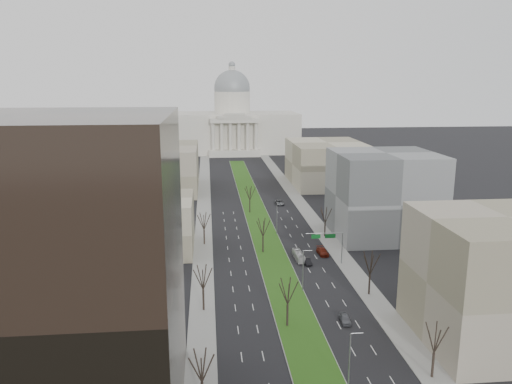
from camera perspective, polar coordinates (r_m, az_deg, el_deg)
ground at (r=168.89m, az=-0.03°, el=-2.38°), size 600.00×600.00×0.00m
median at (r=167.89m, az=0.00°, el=-2.44°), size 8.00×222.03×0.20m
sidewalk_left at (r=144.15m, az=-6.03°, el=-5.08°), size 5.00×330.00×0.15m
sidewalk_right at (r=147.93m, az=7.70°, el=-4.66°), size 5.00×330.00×0.15m
capitol at (r=313.53m, az=-2.70°, el=7.61°), size 80.00×46.00×55.00m
building_glass_tower at (r=68.26m, az=-23.60°, el=-8.90°), size 34.00×30.00×40.00m
building_beige_left at (r=133.67m, az=-12.79°, el=-3.66°), size 26.00×22.00×14.00m
building_tan_right at (r=94.78m, az=26.18°, el=-8.98°), size 26.00×24.00×22.00m
building_grey_right at (r=146.75m, az=14.39°, el=-0.27°), size 28.00×26.00×24.00m
building_far_left at (r=206.21m, az=-10.86°, el=2.71°), size 30.00×40.00×18.00m
building_far_right at (r=216.28m, az=8.08°, el=3.27°), size 30.00×40.00×18.00m
tree_left_near at (r=70.92m, az=-6.24°, el=-19.10°), size 5.10×5.10×9.18m
tree_left_mid at (r=97.57m, az=-6.09°, el=-9.60°), size 5.40×5.40×9.72m
tree_left_far at (r=135.49m, az=-5.98°, el=-3.25°), size 5.28×5.28×9.50m
tree_right_near at (r=81.29m, az=19.80°, el=-15.35°), size 5.16×5.16×9.29m
tree_right_mid at (r=106.45m, az=12.95°, el=-7.84°), size 5.52×5.52×9.94m
tree_right_far at (r=143.27m, az=7.93°, el=-2.56°), size 5.04×5.04×9.07m
tree_median_a at (r=91.25m, az=3.65°, el=-11.18°), size 5.40×5.40×9.72m
tree_median_b at (r=128.50m, az=0.81°, el=-4.00°), size 5.40×5.40×9.72m
tree_median_c at (r=167.03m, az=-0.72°, el=-0.08°), size 5.40×5.40×9.72m
streetlamp_median_a at (r=76.10m, az=10.68°, el=-18.44°), size 1.90×0.20×9.16m
streetlamp_median_b at (r=106.67m, az=5.43°, el=-8.86°), size 1.90×0.20×9.16m
streetlamp_median_c at (r=144.10m, az=2.42°, el=-3.06°), size 1.90×0.20×9.16m
mast_arm_signs at (r=122.09m, az=8.61°, el=-5.49°), size 9.12×0.24×8.09m
car_grey_near at (r=96.62m, az=10.14°, el=-14.05°), size 2.00×4.42×1.47m
car_black at (r=123.39m, az=5.88°, el=-7.86°), size 1.66×4.41×1.44m
car_red at (r=130.13m, az=7.61°, el=-6.77°), size 2.61×5.69×1.61m
car_grey_far at (r=179.94m, az=2.68°, el=-1.19°), size 2.84×5.72×1.56m
box_van at (r=125.80m, az=4.89°, el=-7.26°), size 2.11×7.74×2.14m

